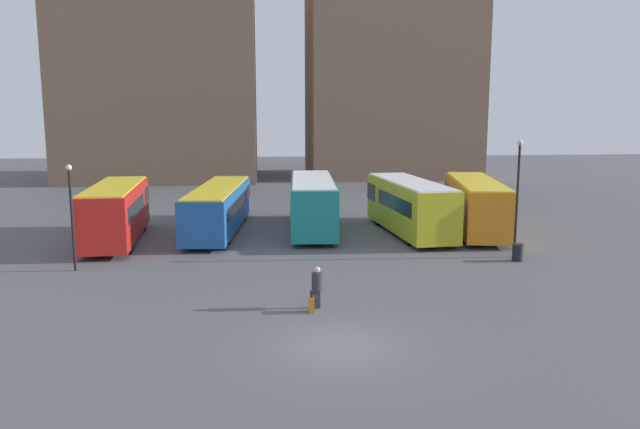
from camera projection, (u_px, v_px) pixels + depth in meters
ground_plane at (340, 346)px, 19.57m from camera, size 160.00×160.00×0.00m
building_block_left at (160, 18)px, 65.44m from camera, size 19.71×16.28×33.70m
building_block_right at (390, 66)px, 68.50m from camera, size 17.98×12.86×24.07m
bus_0 at (116, 211)px, 34.74m from camera, size 3.12×9.81×3.19m
bus_1 at (219, 207)px, 37.79m from camera, size 3.59×12.28×2.76m
bus_2 at (312, 202)px, 38.11m from camera, size 3.18×10.85×3.19m
bus_3 at (409, 205)px, 37.01m from camera, size 3.44×10.07×3.18m
bus_4 at (476, 204)px, 37.70m from camera, size 4.33×10.76×3.13m
traveler at (317, 284)px, 23.13m from camera, size 0.41×0.41×1.59m
suitcase at (311, 304)px, 22.77m from camera, size 0.21×0.41×0.86m
lamp_post_0 at (71, 208)px, 28.21m from camera, size 0.28×0.28×4.90m
lamp_post_1 at (518, 189)px, 30.79m from camera, size 0.28×0.28×5.88m
trash_bin at (518, 252)px, 30.47m from camera, size 0.52×0.52×0.85m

